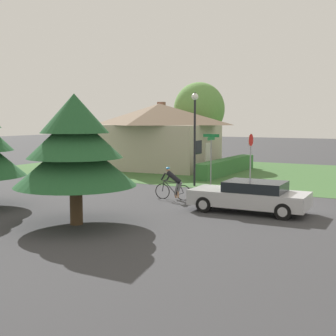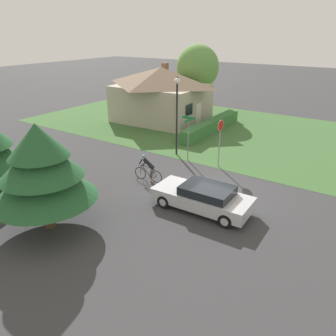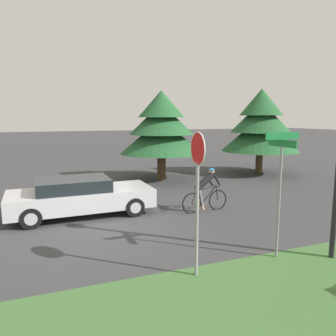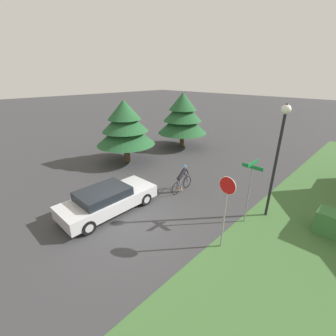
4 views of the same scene
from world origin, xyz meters
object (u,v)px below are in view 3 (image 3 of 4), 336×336
Objects in this scene: sedan_left_lane at (80,196)px; cyclist at (205,191)px; conifer_tall_near at (161,127)px; conifer_tall_far at (261,125)px; stop_sign at (197,177)px; street_name_sign at (281,173)px.

sedan_left_lane is 2.62× the size of cyclist.
conifer_tall_far reaches higher than conifer_tall_near.
cyclist is at bearing -26.91° from stop_sign.
conifer_tall_far is at bearing -39.24° from stop_sign.
stop_sign reaches higher than sedan_left_lane.
conifer_tall_far is (-4.50, 10.49, 2.16)m from sedan_left_lane.
sedan_left_lane is at bearing -142.96° from street_name_sign.
cyclist is (1.14, 4.03, 0.08)m from sedan_left_lane.
conifer_tall_near is (-10.13, 2.99, 0.68)m from stop_sign.
sedan_left_lane is 1.02× the size of conifer_tall_near.
conifer_tall_far is (-9.58, 6.66, 0.81)m from street_name_sign.
stop_sign is 13.10m from conifer_tall_far.
conifer_tall_far is (-9.69, 8.78, 0.75)m from stop_sign.
street_name_sign is at bearing -54.09° from sedan_left_lane.
stop_sign reaches higher than cyclist.
cyclist is at bearing -6.25° from conifer_tall_near.
stop_sign is at bearing -124.04° from cyclist.
sedan_left_lane is 11.61m from conifer_tall_far.
conifer_tall_far is (0.44, 5.79, 0.07)m from conifer_tall_near.
sedan_left_lane is 7.13m from conifer_tall_near.
sedan_left_lane is 5.64m from stop_sign.
stop_sign is (4.05, -2.33, 1.33)m from cyclist.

